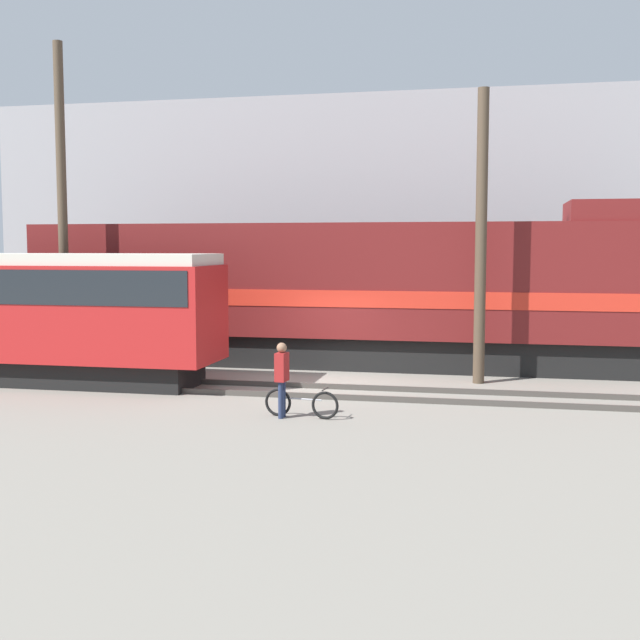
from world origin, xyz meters
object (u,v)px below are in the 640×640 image
object	(u,v)px
freight_locomotive	(342,291)
person	(282,372)
bicycle	(301,404)
utility_pole_left	(62,208)
utility_pole_center	(481,238)
streetcar	(41,309)

from	to	relation	value
freight_locomotive	person	size ratio (longest dim) A/B	11.84
bicycle	utility_pole_left	world-z (taller)	utility_pole_left
person	utility_pole_left	world-z (taller)	utility_pole_left
person	utility_pole_center	bearing A→B (deg)	52.87
freight_locomotive	streetcar	bearing A→B (deg)	-146.43
freight_locomotive	utility_pole_left	bearing A→B (deg)	-163.12
utility_pole_left	utility_pole_center	xyz separation A→B (m)	(12.45, 0.00, -0.93)
freight_locomotive	bicycle	xyz separation A→B (m)	(0.55, -7.85, -2.04)
bicycle	utility_pole_left	bearing A→B (deg)	148.36
streetcar	utility_pole_center	bearing A→B (deg)	11.91
person	utility_pole_center	xyz separation A→B (m)	(4.15, 5.48, 2.98)
freight_locomotive	utility_pole_left	distance (m)	8.91
person	utility_pole_center	world-z (taller)	utility_pole_center
streetcar	bicycle	size ratio (longest dim) A/B	5.80
bicycle	utility_pole_center	bearing A→B (deg)	55.19
person	utility_pole_center	size ratio (longest dim) A/B	0.21
bicycle	utility_pole_center	distance (m)	7.50
streetcar	bicycle	bearing A→B (deg)	-19.83
streetcar	utility_pole_center	size ratio (longest dim) A/B	1.24
person	streetcar	bearing A→B (deg)	158.49
utility_pole_left	utility_pole_center	size ratio (longest dim) A/B	1.23
freight_locomotive	bicycle	world-z (taller)	freight_locomotive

